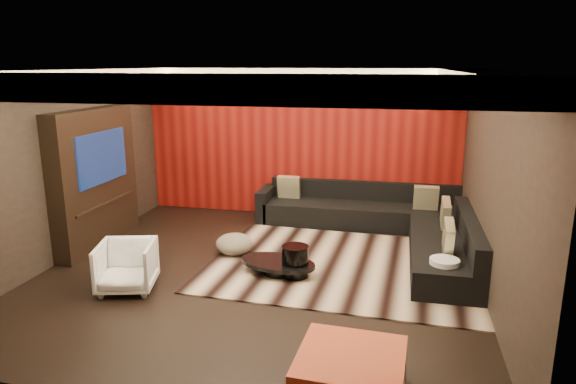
% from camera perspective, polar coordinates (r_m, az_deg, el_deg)
% --- Properties ---
extents(floor, '(6.00, 6.00, 0.02)m').
position_cam_1_polar(floor, '(7.37, -3.33, -9.02)').
color(floor, black).
rests_on(floor, ground).
extents(ceiling, '(6.00, 6.00, 0.02)m').
position_cam_1_polar(ceiling, '(6.78, -3.67, 13.48)').
color(ceiling, silver).
rests_on(ceiling, ground).
extents(wall_back, '(6.00, 0.02, 2.80)m').
position_cam_1_polar(wall_back, '(9.82, 1.33, 5.42)').
color(wall_back, black).
rests_on(wall_back, ground).
extents(wall_left, '(0.02, 6.00, 2.80)m').
position_cam_1_polar(wall_left, '(8.27, -23.99, 2.57)').
color(wall_left, black).
rests_on(wall_left, ground).
extents(wall_right, '(0.02, 6.00, 2.80)m').
position_cam_1_polar(wall_right, '(6.78, 21.80, 0.47)').
color(wall_right, black).
rests_on(wall_right, ground).
extents(red_feature_wall, '(5.98, 0.05, 2.78)m').
position_cam_1_polar(red_feature_wall, '(9.78, 1.28, 5.38)').
color(red_feature_wall, '#6B0C0A').
rests_on(red_feature_wall, ground).
extents(soffit_back, '(6.00, 0.60, 0.22)m').
position_cam_1_polar(soffit_back, '(9.41, 1.00, 12.93)').
color(soffit_back, silver).
rests_on(soffit_back, ground).
extents(soffit_front, '(6.00, 0.60, 0.22)m').
position_cam_1_polar(soffit_front, '(4.25, -13.93, 11.17)').
color(soffit_front, silver).
rests_on(soffit_front, ground).
extents(soffit_left, '(0.60, 4.80, 0.22)m').
position_cam_1_polar(soffit_left, '(7.96, -23.09, 11.63)').
color(soffit_left, silver).
rests_on(soffit_left, ground).
extents(soffit_right, '(0.60, 4.80, 0.22)m').
position_cam_1_polar(soffit_right, '(6.57, 20.12, 11.61)').
color(soffit_right, silver).
rests_on(soffit_right, ground).
extents(cove_back, '(4.80, 0.08, 0.04)m').
position_cam_1_polar(cove_back, '(9.08, 0.56, 12.32)').
color(cove_back, '#FFD899').
rests_on(cove_back, ground).
extents(cove_front, '(4.80, 0.08, 0.04)m').
position_cam_1_polar(cove_front, '(4.57, -11.96, 10.31)').
color(cove_front, '#FFD899').
rests_on(cove_front, ground).
extents(cove_left, '(0.08, 4.80, 0.04)m').
position_cam_1_polar(cove_left, '(7.77, -20.94, 11.13)').
color(cove_left, '#FFD899').
rests_on(cove_left, ground).
extents(cove_right, '(0.08, 4.80, 0.04)m').
position_cam_1_polar(cove_right, '(6.54, 17.05, 11.05)').
color(cove_right, '#FFD899').
rests_on(cove_right, ground).
extents(tv_surround, '(0.30, 2.00, 2.20)m').
position_cam_1_polar(tv_surround, '(8.72, -20.65, 1.40)').
color(tv_surround, black).
rests_on(tv_surround, ground).
extents(tv_screen, '(0.04, 1.30, 0.80)m').
position_cam_1_polar(tv_screen, '(8.57, -19.95, 3.64)').
color(tv_screen, black).
rests_on(tv_screen, ground).
extents(tv_shelf, '(0.04, 1.60, 0.04)m').
position_cam_1_polar(tv_shelf, '(8.73, -19.55, -1.20)').
color(tv_shelf, black).
rests_on(tv_shelf, ground).
extents(rug, '(4.13, 3.18, 0.02)m').
position_cam_1_polar(rug, '(7.62, 6.55, -8.12)').
color(rug, tan).
rests_on(rug, floor).
extents(coffee_table, '(1.29, 1.29, 0.18)m').
position_cam_1_polar(coffee_table, '(7.25, -1.14, -8.34)').
color(coffee_table, black).
rests_on(coffee_table, rug).
extents(drum_stool, '(0.40, 0.40, 0.44)m').
position_cam_1_polar(drum_stool, '(7.12, 0.80, -7.68)').
color(drum_stool, black).
rests_on(drum_stool, rug).
extents(striped_pouf, '(0.66, 0.66, 0.31)m').
position_cam_1_polar(striped_pouf, '(7.99, -5.99, -5.76)').
color(striped_pouf, beige).
rests_on(striped_pouf, rug).
extents(white_side_table, '(0.46, 0.46, 0.47)m').
position_cam_1_polar(white_side_table, '(6.94, 16.88, -8.94)').
color(white_side_table, white).
rests_on(white_side_table, floor).
extents(orange_ottoman, '(0.97, 0.97, 0.41)m').
position_cam_1_polar(orange_ottoman, '(4.83, 6.95, -19.58)').
color(orange_ottoman, '#A82315').
rests_on(orange_ottoman, floor).
extents(armchair, '(0.85, 0.87, 0.65)m').
position_cam_1_polar(armchair, '(7.03, -17.50, -7.89)').
color(armchair, white).
rests_on(armchair, floor).
extents(sectional_sofa, '(3.65, 3.50, 0.75)m').
position_cam_1_polar(sectional_sofa, '(8.78, 11.01, -3.52)').
color(sectional_sofa, black).
rests_on(sectional_sofa, floor).
extents(throw_pillows, '(3.02, 2.73, 0.50)m').
position_cam_1_polar(throw_pillows, '(8.51, 11.85, -1.61)').
color(throw_pillows, beige).
rests_on(throw_pillows, sectional_sofa).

